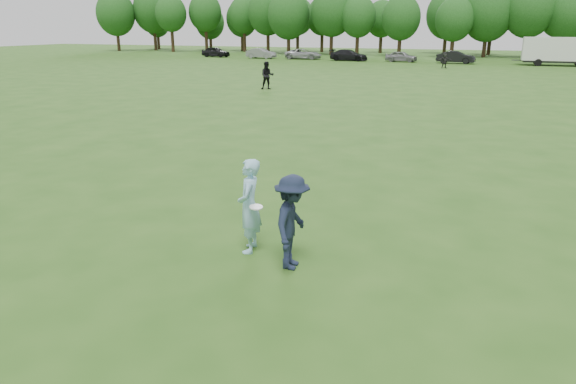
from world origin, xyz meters
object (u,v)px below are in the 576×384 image
at_px(car_e, 401,56).
at_px(cargo_trailer, 560,50).
at_px(player_far_a, 267,76).
at_px(car_a, 216,52).
at_px(car_f, 456,57).
at_px(car_b, 261,53).
at_px(thrower, 249,206).
at_px(defender, 292,222).
at_px(car_c, 303,54).
at_px(player_far_d, 445,60).
at_px(car_d, 349,55).

bearing_deg(car_e, cargo_trailer, -84.35).
distance_m(player_far_a, car_a, 41.98).
bearing_deg(player_far_a, car_f, 48.11).
xyz_separation_m(car_b, car_f, (26.61, -0.85, 0.05)).
distance_m(thrower, defender, 1.16).
xyz_separation_m(car_c, cargo_trailer, (31.86, -1.30, 1.07)).
distance_m(defender, cargo_trailer, 61.07).
height_order(car_f, cargo_trailer, cargo_trailer).
bearing_deg(cargo_trailer, car_e, 178.91).
bearing_deg(car_e, player_far_d, -138.26).
xyz_separation_m(player_far_d, cargo_trailer, (12.09, 8.30, 0.93)).
xyz_separation_m(car_b, cargo_trailer, (38.01, -0.64, 1.07)).
height_order(car_e, cargo_trailer, cargo_trailer).
bearing_deg(player_far_a, car_c, 81.68).
xyz_separation_m(defender, player_far_a, (-11.86, 26.70, 0.07)).
relative_size(defender, player_far_a, 0.93).
xyz_separation_m(thrower, player_far_d, (-0.30, 51.40, -0.13)).
bearing_deg(player_far_a, thrower, -90.98).
bearing_deg(thrower, car_a, -165.32).
bearing_deg(player_far_d, defender, -116.51).
distance_m(player_far_d, car_a, 35.12).
relative_size(car_d, cargo_trailer, 0.56).
height_order(defender, car_d, defender).
distance_m(player_far_d, car_b, 27.41).
bearing_deg(car_b, player_far_d, -102.80).
relative_size(thrower, car_f, 0.43).
distance_m(car_b, car_e, 19.86).
bearing_deg(car_a, player_far_d, -98.62).
relative_size(defender, car_e, 0.46).
bearing_deg(thrower, car_f, 165.26).
xyz_separation_m(thrower, player_far_a, (-10.78, 26.29, 0.02)).
distance_m(thrower, cargo_trailer, 60.87).
bearing_deg(car_f, player_far_a, 168.22).
distance_m(car_d, cargo_trailer, 25.08).
bearing_deg(car_c, car_d, -105.24).
xyz_separation_m(car_d, car_e, (6.91, 0.18, -0.04)).
bearing_deg(car_f, car_d, 95.26).
distance_m(car_c, car_d, 6.89).
bearing_deg(car_b, thrower, -150.28).
height_order(player_far_a, car_f, player_far_a).
relative_size(defender, player_far_d, 1.09).
distance_m(defender, player_far_a, 29.22).
xyz_separation_m(player_far_d, car_e, (-6.06, 8.65, -0.16)).
height_order(player_far_d, cargo_trailer, cargo_trailer).
distance_m(player_far_a, car_c, 35.94).
xyz_separation_m(defender, car_e, (-7.43, 60.46, -0.24)).
height_order(car_b, cargo_trailer, cargo_trailer).
relative_size(car_b, car_f, 0.94).
height_order(player_far_d, car_c, player_far_d).
relative_size(player_far_a, car_c, 0.39).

